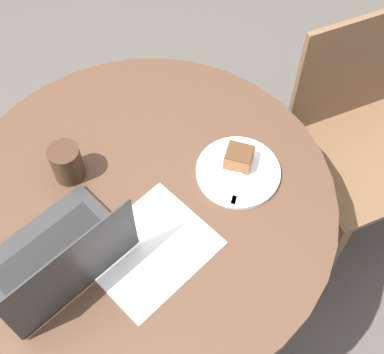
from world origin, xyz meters
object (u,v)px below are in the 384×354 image
object	(u,v)px
plate	(238,172)
coffee_glass	(67,163)
laptop	(59,259)
chair	(355,141)

from	to	relation	value
plate	coffee_glass	xyz separation A→B (m)	(-0.21, 0.40, 0.05)
coffee_glass	laptop	size ratio (longest dim) A/B	0.27
chair	plate	world-z (taller)	chair
coffee_glass	laptop	world-z (taller)	laptop
chair	coffee_glass	size ratio (longest dim) A/B	8.35
chair	laptop	distance (m)	1.06
plate	laptop	distance (m)	0.52
coffee_glass	laptop	distance (m)	0.27
chair	coffee_glass	distance (m)	0.96
plate	chair	bearing A→B (deg)	-29.23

